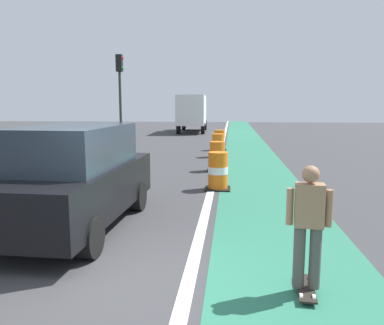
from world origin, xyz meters
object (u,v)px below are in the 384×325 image
at_px(traffic_barrel_front, 218,171).
at_px(traffic_barrel_back, 218,146).
at_px(traffic_barrel_far, 220,140).
at_px(pedestrian_crossing, 93,141).
at_px(skateboarder_on_lane, 308,226).
at_px(delivery_truck_down_block, 192,111).
at_px(traffic_barrel_mid, 217,157).
at_px(parked_suv_nearest, 76,177).
at_px(traffic_light_corner, 120,85).

distance_m(traffic_barrel_front, traffic_barrel_back, 7.05).
relative_size(traffic_barrel_far, pedestrian_crossing, 0.68).
bearing_deg(pedestrian_crossing, skateboarder_on_lane, -58.22).
height_order(traffic_barrel_far, delivery_truck_down_block, delivery_truck_down_block).
xyz_separation_m(traffic_barrel_mid, pedestrian_crossing, (-5.50, 1.99, 0.33)).
distance_m(skateboarder_on_lane, traffic_barrel_front, 6.30).
height_order(traffic_barrel_mid, delivery_truck_down_block, delivery_truck_down_block).
relative_size(traffic_barrel_mid, pedestrian_crossing, 0.68).
height_order(parked_suv_nearest, traffic_barrel_mid, parked_suv_nearest).
height_order(parked_suv_nearest, traffic_barrel_back, parked_suv_nearest).
relative_size(parked_suv_nearest, traffic_light_corner, 0.91).
xyz_separation_m(traffic_barrel_mid, traffic_barrel_back, (-0.11, 3.86, 0.00)).
bearing_deg(parked_suv_nearest, traffic_barrel_back, 77.62).
distance_m(parked_suv_nearest, traffic_barrel_back, 11.16).
bearing_deg(traffic_barrel_mid, pedestrian_crossing, 160.08).
xyz_separation_m(parked_suv_nearest, traffic_barrel_front, (2.64, 3.85, -0.50)).
distance_m(skateboarder_on_lane, parked_suv_nearest, 4.63).
xyz_separation_m(parked_suv_nearest, pedestrian_crossing, (-3.00, 9.03, -0.17)).
bearing_deg(traffic_barrel_mid, traffic_barrel_back, 91.67).
height_order(traffic_barrel_far, traffic_light_corner, traffic_light_corner).
bearing_deg(traffic_light_corner, delivery_truck_down_block, 79.48).
xyz_separation_m(traffic_barrel_far, delivery_truck_down_block, (-2.87, 13.71, 1.31)).
relative_size(skateboarder_on_lane, traffic_barrel_far, 1.55).
bearing_deg(traffic_barrel_far, delivery_truck_down_block, 101.83).
bearing_deg(traffic_barrel_back, delivery_truck_down_block, 99.93).
relative_size(traffic_barrel_mid, traffic_light_corner, 0.21).
height_order(parked_suv_nearest, traffic_light_corner, traffic_light_corner).
distance_m(traffic_barrel_front, traffic_light_corner, 11.67).
bearing_deg(delivery_truck_down_block, traffic_barrel_front, -82.41).
height_order(skateboarder_on_lane, pedestrian_crossing, skateboarder_on_lane).
bearing_deg(delivery_truck_down_block, pedestrian_crossing, -97.80).
bearing_deg(traffic_barrel_mid, traffic_barrel_front, -87.52).
bearing_deg(traffic_barrel_front, traffic_barrel_far, 91.52).
xyz_separation_m(parked_suv_nearest, traffic_barrel_far, (2.38, 13.64, -0.50)).
bearing_deg(traffic_light_corner, skateboarder_on_lane, -66.07).
bearing_deg(skateboarder_on_lane, traffic_barrel_far, 95.85).
bearing_deg(parked_suv_nearest, traffic_light_corner, 102.60).
bearing_deg(traffic_light_corner, parked_suv_nearest, -77.40).
bearing_deg(traffic_barrel_far, skateboarder_on_lane, -84.15).
bearing_deg(traffic_barrel_front, traffic_barrel_back, 92.04).
bearing_deg(pedestrian_crossing, traffic_barrel_front, -42.57).
distance_m(skateboarder_on_lane, traffic_barrel_back, 13.29).
xyz_separation_m(traffic_barrel_front, delivery_truck_down_block, (-3.13, 23.50, 1.31)).
distance_m(traffic_barrel_far, delivery_truck_down_block, 14.07).
xyz_separation_m(traffic_light_corner, pedestrian_crossing, (0.04, -4.58, -2.64)).
bearing_deg(skateboarder_on_lane, delivery_truck_down_block, 98.64).
relative_size(traffic_barrel_front, traffic_barrel_back, 1.00).
xyz_separation_m(parked_suv_nearest, delivery_truck_down_block, (-0.49, 27.34, 0.81)).
xyz_separation_m(traffic_barrel_front, pedestrian_crossing, (-5.64, 5.18, 0.33)).
bearing_deg(traffic_barrel_far, traffic_light_corner, -179.64).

